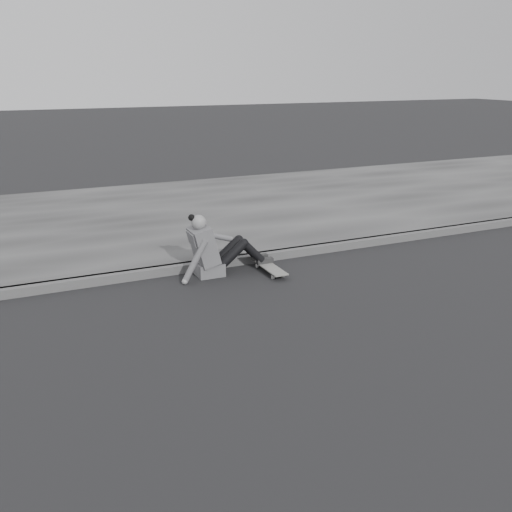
{
  "coord_description": "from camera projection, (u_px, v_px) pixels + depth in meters",
  "views": [
    {
      "loc": [
        -4.11,
        -4.67,
        2.68
      ],
      "look_at": [
        -1.37,
        1.42,
        0.5
      ],
      "focal_mm": 40.0,
      "sensor_mm": 36.0,
      "label": 1
    }
  ],
  "objects": [
    {
      "name": "seated_woman",
      "position": [
        213.0,
        249.0,
        7.75
      ],
      "size": [
        1.38,
        0.46,
        0.88
      ],
      "color": "#535356",
      "rests_on": "ground"
    },
    {
      "name": "ground",
      "position": [
        417.0,
        318.0,
        6.48
      ],
      "size": [
        80.0,
        80.0,
        0.0
      ],
      "primitive_type": "plane",
      "color": "black",
      "rests_on": "ground"
    },
    {
      "name": "skateboard",
      "position": [
        270.0,
        268.0,
        7.91
      ],
      "size": [
        0.2,
        0.78,
        0.09
      ],
      "color": "#A0A09B",
      "rests_on": "ground"
    },
    {
      "name": "sidewalk",
      "position": [
        233.0,
        209.0,
        11.31
      ],
      "size": [
        24.0,
        6.0,
        0.12
      ],
      "primitive_type": "cube",
      "color": "#3B3B3B",
      "rests_on": "ground"
    },
    {
      "name": "curb",
      "position": [
        307.0,
        250.0,
        8.7
      ],
      "size": [
        24.0,
        0.16,
        0.12
      ],
      "primitive_type": "cube",
      "color": "#4A4A4A",
      "rests_on": "ground"
    }
  ]
}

